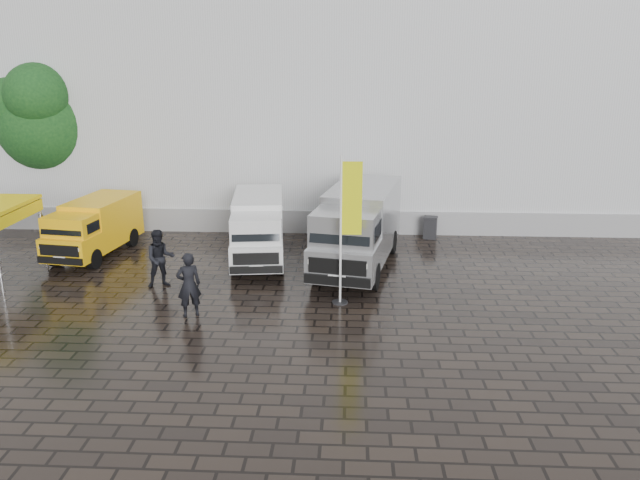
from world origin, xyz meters
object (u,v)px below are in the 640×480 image
at_px(wheelie_bin, 430,227).
at_px(person_tent, 160,258).
at_px(van_white, 258,230).
at_px(flagpole, 347,224).
at_px(person_front, 189,285).
at_px(van_silver, 358,230).
at_px(van_yellow, 94,229).

bearing_deg(wheelie_bin, person_tent, -134.87).
bearing_deg(wheelie_bin, van_white, -142.33).
bearing_deg(van_white, wheelie_bin, 18.90).
height_order(flagpole, person_front, flagpole).
bearing_deg(person_front, van_silver, -161.56).
distance_m(van_white, van_silver, 3.80).
distance_m(flagpole, person_tent, 6.48).
xyz_separation_m(van_yellow, person_front, (5.11, -5.61, -0.08)).
distance_m(van_yellow, van_silver, 10.15).
relative_size(van_white, person_front, 2.78).
bearing_deg(flagpole, person_front, -165.04).
distance_m(van_yellow, flagpole, 10.77).
height_order(van_white, person_tent, van_white).
bearing_deg(wheelie_bin, person_front, -120.94).
relative_size(van_yellow, person_tent, 2.34).
xyz_separation_m(van_silver, person_tent, (-6.56, -2.31, -0.44)).
xyz_separation_m(van_white, flagpole, (3.35, -4.18, 1.39)).
relative_size(van_white, van_silver, 0.83).
bearing_deg(van_yellow, van_silver, 3.18).
distance_m(van_silver, wheelie_bin, 5.15).
height_order(van_white, person_front, van_white).
relative_size(van_yellow, van_white, 0.84).
distance_m(van_silver, person_tent, 6.97).
bearing_deg(wheelie_bin, van_yellow, -154.83).
xyz_separation_m(van_yellow, van_white, (6.37, -0.20, 0.12)).
relative_size(van_yellow, person_front, 2.34).
xyz_separation_m(van_silver, flagpole, (-0.38, -3.47, 1.15)).
bearing_deg(wheelie_bin, flagpole, -103.00).
bearing_deg(flagpole, wheelie_bin, 64.97).
relative_size(person_front, person_tent, 1.00).
height_order(van_yellow, van_silver, van_silver).
distance_m(van_white, wheelie_bin, 7.61).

